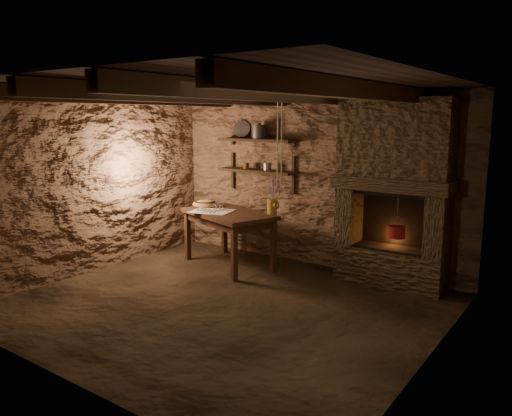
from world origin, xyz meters
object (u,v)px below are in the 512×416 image
Objects in this scene: work_table at (229,237)px; iron_stockpot at (260,133)px; stoneware_jug at (272,199)px; red_pot at (397,231)px; wooden_bowl at (205,204)px.

iron_stockpot is (0.10, 0.62, 1.44)m from work_table.
iron_stockpot is at bearing 99.39° from work_table.
work_table is 3.26× the size of stoneware_jug.
red_pot is at bearing -3.22° from iron_stockpot.
iron_stockpot is at bearing 117.44° from stoneware_jug.
stoneware_jug is at bearing 39.15° from work_table.
red_pot is (1.65, 0.27, -0.28)m from stoneware_jug.
iron_stockpot reaches higher than work_table.
iron_stockpot is at bearing 39.73° from wooden_bowl.
wooden_bowl is 1.32m from iron_stockpot.
red_pot is (2.13, -0.12, -1.16)m from iron_stockpot.
red_pot is (2.76, 0.40, -0.12)m from wooden_bowl.
wooden_bowl is 0.66× the size of red_pot.
wooden_bowl is (-0.53, 0.10, 0.40)m from work_table.
stoneware_jug is 1.32× the size of wooden_bowl.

